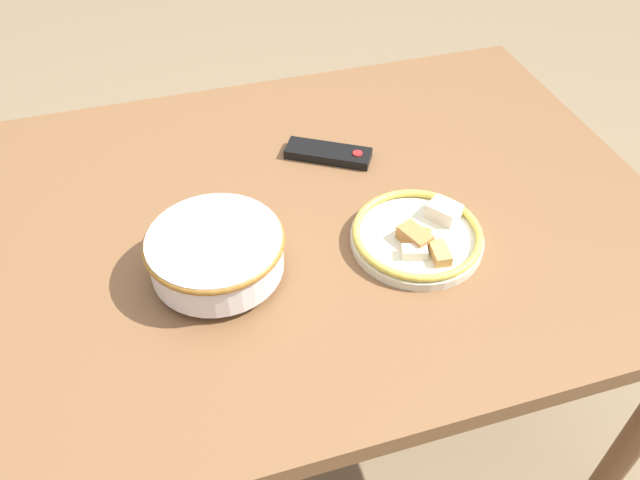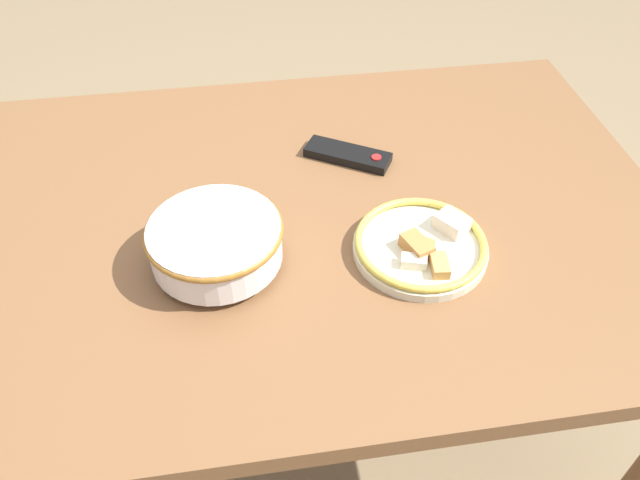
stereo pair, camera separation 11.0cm
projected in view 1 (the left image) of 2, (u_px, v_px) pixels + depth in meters
The scene contains 5 objects.
ground_plane at pixel (294, 418), 1.75m from camera, with size 8.00×8.00×0.00m, color #7F6B4C.
dining_table at pixel (283, 243), 1.27m from camera, with size 1.50×1.01×0.77m.
noodle_bowl at pixel (216, 252), 1.07m from camera, with size 0.24×0.24×0.09m.
food_plate at pixel (418, 236), 1.15m from camera, with size 0.24×0.24×0.05m.
tv_remote at pixel (328, 153), 1.34m from camera, with size 0.19×0.14×0.02m.
Camera 1 is at (-0.19, -0.88, 1.58)m, focal length 35.00 mm.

